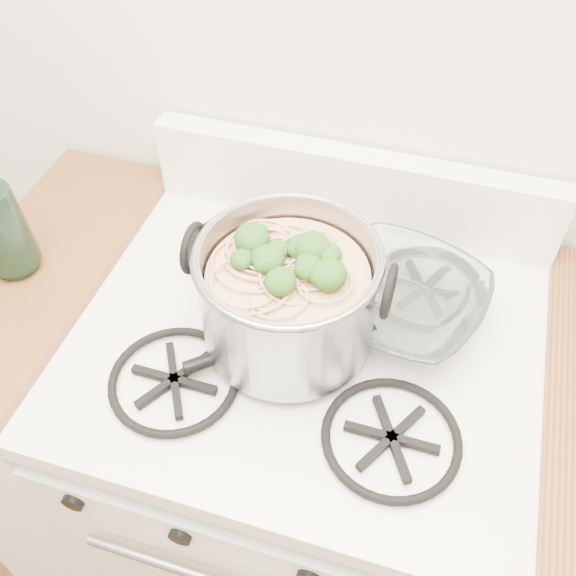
% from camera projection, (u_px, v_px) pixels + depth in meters
% --- Properties ---
extents(gas_range, '(0.76, 0.66, 0.92)m').
position_uv_depth(gas_range, '(301.00, 468.00, 1.40)').
color(gas_range, white).
rests_on(gas_range, ground).
extents(counter_left, '(0.25, 0.65, 0.92)m').
position_uv_depth(counter_left, '(93.00, 403.00, 1.49)').
color(counter_left, silver).
rests_on(counter_left, ground).
extents(stock_pot, '(0.31, 0.28, 0.19)m').
position_uv_depth(stock_pot, '(288.00, 296.00, 0.97)').
color(stock_pot, gray).
rests_on(stock_pot, gas_range).
extents(spatula, '(0.42, 0.42, 0.02)m').
position_uv_depth(spatula, '(334.00, 318.00, 1.04)').
color(spatula, black).
rests_on(spatula, gas_range).
extents(glass_bowl, '(0.13, 0.13, 0.03)m').
position_uv_depth(glass_bowl, '(399.00, 306.00, 1.06)').
color(glass_bowl, white).
rests_on(glass_bowl, gas_range).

